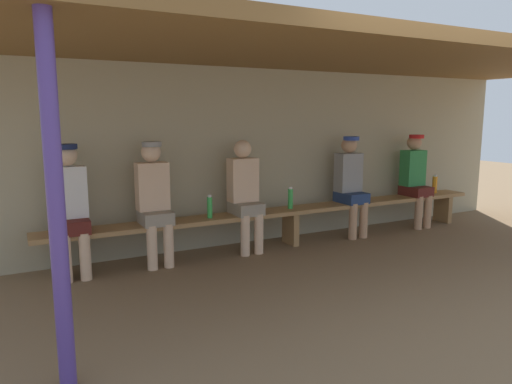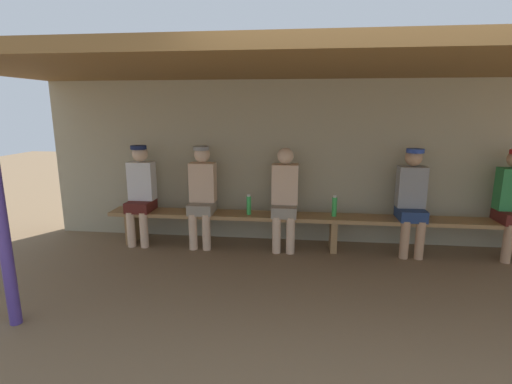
{
  "view_description": "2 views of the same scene",
  "coord_description": "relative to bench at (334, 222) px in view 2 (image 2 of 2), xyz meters",
  "views": [
    {
      "loc": [
        -3.08,
        -3.4,
        1.63
      ],
      "look_at": [
        -0.75,
        1.07,
        0.8
      ],
      "focal_mm": 32.97,
      "sensor_mm": 36.0,
      "label": 1
    },
    {
      "loc": [
        -0.45,
        -3.29,
        1.83
      ],
      "look_at": [
        -1.0,
        1.38,
        0.79
      ],
      "focal_mm": 26.78,
      "sensor_mm": 36.0,
      "label": 2
    }
  ],
  "objects": [
    {
      "name": "ground_plane",
      "position": [
        0.0,
        -1.55,
        -0.39
      ],
      "size": [
        24.0,
        24.0,
        0.0
      ],
      "primitive_type": "plane",
      "color": "brown"
    },
    {
      "name": "back_wall",
      "position": [
        0.0,
        0.45,
        0.71
      ],
      "size": [
        8.0,
        0.2,
        2.2
      ],
      "primitive_type": "cube",
      "color": "tan",
      "rests_on": "ground"
    },
    {
      "name": "dugout_roof",
      "position": [
        0.0,
        -0.85,
        1.87
      ],
      "size": [
        8.0,
        2.8,
        0.12
      ],
      "primitive_type": "cube",
      "color": "brown",
      "rests_on": "back_wall"
    },
    {
      "name": "bench",
      "position": [
        0.0,
        0.0,
        0.0
      ],
      "size": [
        6.0,
        0.36,
        0.46
      ],
      "color": "#9E7547",
      "rests_on": "ground"
    },
    {
      "name": "player_near_post",
      "position": [
        -0.64,
        0.0,
        0.34
      ],
      "size": [
        0.34,
        0.42,
        1.34
      ],
      "color": "gray",
      "rests_on": "ground"
    },
    {
      "name": "player_in_blue",
      "position": [
        0.94,
        0.0,
        0.36
      ],
      "size": [
        0.34,
        0.42,
        1.34
      ],
      "color": "navy",
      "rests_on": "ground"
    },
    {
      "name": "player_in_white",
      "position": [
        -1.74,
        0.0,
        0.36
      ],
      "size": [
        0.34,
        0.42,
        1.34
      ],
      "color": "gray",
      "rests_on": "ground"
    },
    {
      "name": "player_middle",
      "position": [
        -2.59,
        0.0,
        0.36
      ],
      "size": [
        0.34,
        0.42,
        1.34
      ],
      "color": "#591E19",
      "rests_on": "ground"
    },
    {
      "name": "water_bottle_orange",
      "position": [
        -1.11,
        -0.03,
        0.2
      ],
      "size": [
        0.06,
        0.06,
        0.27
      ],
      "color": "green",
      "rests_on": "bench"
    },
    {
      "name": "water_bottle_clear",
      "position": [
        0.0,
        0.01,
        0.2
      ],
      "size": [
        0.06,
        0.06,
        0.27
      ],
      "color": "green",
      "rests_on": "bench"
    }
  ]
}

